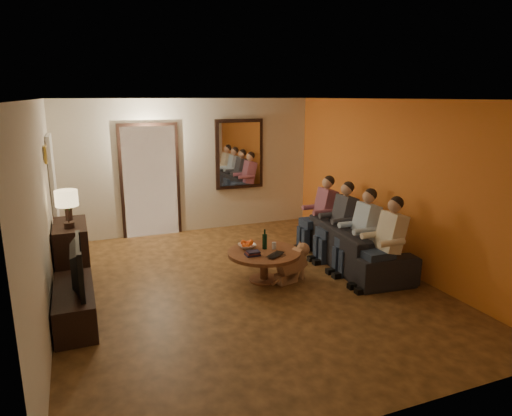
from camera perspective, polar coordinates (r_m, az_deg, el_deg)
name	(u,v)px	position (r m, az deg, el deg)	size (l,w,h in m)	color
floor	(244,286)	(6.62, -1.47, -9.67)	(5.00, 6.00, 0.01)	#3B2610
ceiling	(243,99)	(6.07, -1.62, 13.44)	(5.00, 6.00, 0.01)	white
back_wall	(191,166)	(9.05, -8.16, 5.17)	(5.00, 0.02, 2.60)	beige
front_wall	(379,275)	(3.67, 15.07, -8.09)	(5.00, 0.02, 2.60)	beige
left_wall	(43,214)	(5.87, -25.09, -0.70)	(0.02, 6.00, 2.60)	beige
right_wall	(394,184)	(7.44, 16.84, 2.86)	(0.02, 6.00, 2.60)	beige
orange_accent	(393,184)	(7.44, 16.78, 2.85)	(0.01, 6.00, 2.60)	orange
kitchen_doorway	(150,182)	(8.92, -13.08, 3.20)	(1.00, 0.06, 2.10)	#FFE0A5
door_trim	(150,182)	(8.91, -13.07, 3.19)	(1.12, 0.04, 2.22)	black
fridge_glimpse	(164,189)	(8.99, -11.46, 2.39)	(0.45, 0.03, 1.70)	silver
mirror_frame	(239,154)	(9.27, -2.09, 6.75)	(1.00, 0.05, 1.40)	black
mirror_glass	(240,154)	(9.24, -2.03, 6.73)	(0.86, 0.02, 1.26)	white
white_door	(55,198)	(8.17, -23.86, 1.19)	(0.06, 0.85, 2.04)	white
framed_art	(46,154)	(7.06, -24.81, 6.13)	(0.03, 0.28, 0.24)	#B28C33
art_canvas	(47,154)	(7.05, -24.69, 6.14)	(0.01, 0.22, 0.18)	brown
dresser	(72,253)	(7.13, -21.97, -5.23)	(0.45, 0.98, 0.87)	black
table_lamp	(67,209)	(6.73, -22.50, -0.10)	(0.30, 0.30, 0.54)	beige
flower_vase	(68,205)	(7.17, -22.45, 0.30)	(0.14, 0.14, 0.44)	#B01B12
tv_stand	(75,305)	(5.96, -21.69, -11.24)	(0.45, 1.29, 0.43)	black
tv	(71,266)	(5.77, -22.14, -6.72)	(0.13, 0.99, 0.57)	black
sofa	(355,245)	(7.47, 12.27, -4.52)	(0.88, 2.25, 0.66)	black
person_a	(386,246)	(6.64, 15.99, -4.61)	(0.60, 0.40, 1.20)	tan
person_b	(362,234)	(7.10, 13.06, -3.24)	(0.60, 0.40, 1.20)	tan
person_c	(340,224)	(7.58, 10.49, -2.02)	(0.60, 0.40, 1.20)	tan
person_d	(322,216)	(8.07, 8.24, -0.96)	(0.60, 0.40, 1.20)	tan
dog	(291,263)	(6.70, 4.46, -6.84)	(0.56, 0.24, 0.56)	#996946
coffee_table	(264,266)	(6.72, 1.01, -7.25)	(1.06, 1.06, 0.45)	#5B301B
bowl	(247,246)	(6.76, -1.11, -4.80)	(0.26, 0.26, 0.06)	white
oranges	(247,242)	(6.74, -1.12, -4.25)	(0.20, 0.20, 0.08)	#FF5815
wine_bottle	(265,239)	(6.70, 1.09, -3.87)	(0.07, 0.07, 0.31)	black
wine_glass	(274,246)	(6.73, 2.28, -4.72)	(0.06, 0.06, 0.10)	silver
book_stack	(253,253)	(6.46, -0.44, -5.66)	(0.20, 0.15, 0.07)	black
laptop	(278,256)	(6.43, 2.82, -5.98)	(0.33, 0.21, 0.03)	black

